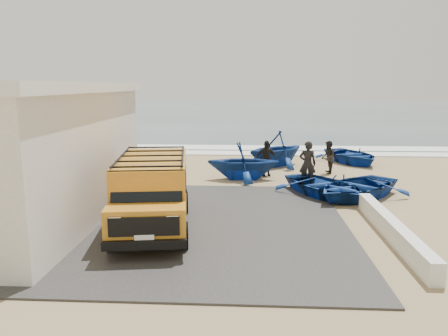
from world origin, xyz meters
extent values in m
plane|color=#9C835A|center=(0.00, 0.00, 0.00)|extent=(160.00, 160.00, 0.00)
cube|color=#383633|center=(-2.00, -2.00, 0.03)|extent=(12.00, 10.00, 0.05)
cube|color=#385166|center=(0.00, 56.00, 0.00)|extent=(180.00, 88.00, 0.01)
cube|color=white|center=(0.00, 12.00, 0.03)|extent=(180.00, 1.60, 0.06)
cube|color=white|center=(0.00, 14.50, 0.02)|extent=(180.00, 2.20, 0.04)
cube|color=black|center=(-3.55, -0.50, 2.60)|extent=(0.08, 0.70, 0.90)
cube|color=silver|center=(5.00, -3.00, 0.28)|extent=(0.35, 6.00, 0.55)
cube|color=orange|center=(-1.86, -2.12, 1.22)|extent=(2.51, 4.27, 1.71)
cube|color=orange|center=(-1.51, -4.58, 0.83)|extent=(2.08, 1.20, 0.93)
cube|color=black|center=(-1.58, -4.10, 1.66)|extent=(1.84, 0.60, 0.74)
cube|color=black|center=(-1.44, -5.06, 0.93)|extent=(1.67, 0.31, 0.47)
cube|color=black|center=(-1.44, -5.10, 0.49)|extent=(2.01, 0.42, 0.23)
cube|color=black|center=(-1.85, -2.17, 2.15)|extent=(2.37, 3.95, 0.06)
cylinder|color=black|center=(-2.48, -4.30, 0.36)|extent=(0.33, 0.75, 0.72)
cylinder|color=black|center=(-2.93, -1.12, 0.36)|extent=(0.33, 0.75, 0.72)
cylinder|color=black|center=(-0.66, -4.04, 0.36)|extent=(0.33, 0.75, 0.72)
cylinder|color=black|center=(-1.10, -0.86, 0.36)|extent=(0.33, 0.75, 0.72)
imported|color=navy|center=(3.93, 1.66, 0.41)|extent=(4.37, 4.83, 0.82)
imported|color=navy|center=(5.06, 1.48, 0.43)|extent=(5.03, 5.02, 0.86)
imported|color=navy|center=(0.78, 4.55, 0.84)|extent=(3.27, 2.85, 1.68)
imported|color=navy|center=(2.44, 7.89, 0.93)|extent=(4.67, 4.61, 1.86)
imported|color=navy|center=(6.62, 9.10, 0.42)|extent=(4.12, 4.82, 0.85)
imported|color=black|center=(3.47, 3.31, 0.96)|extent=(0.75, 0.55, 1.93)
imported|color=black|center=(4.83, 6.10, 0.79)|extent=(0.66, 0.81, 1.58)
imported|color=black|center=(1.83, 5.39, 0.84)|extent=(1.04, 0.58, 1.67)
camera|label=1|loc=(0.99, -14.79, 4.23)|focal=35.00mm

